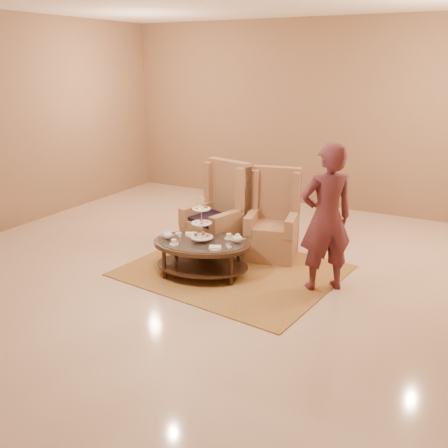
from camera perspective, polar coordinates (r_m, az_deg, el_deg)
The scene contains 8 objects.
ground at distance 6.70m, azimuth -1.49°, elevation -5.94°, with size 8.00×8.00×0.00m, color beige.
ceiling at distance 6.70m, azimuth -1.49°, elevation -5.94°, with size 8.00×8.00×0.02m, color white.
wall_back at distance 9.83m, azimuth 10.41°, elevation 12.12°, with size 8.00×0.04×3.50m, color #8F6C4E.
rug at distance 6.85m, azimuth 0.99°, elevation -5.32°, with size 2.93×2.54×0.01m.
tea_table at distance 6.57m, azimuth -2.54°, elevation -2.74°, with size 1.48×1.20×1.08m.
armchair_left at distance 7.34m, azimuth -0.57°, elevation 0.11°, with size 0.90×0.91×1.36m.
armchair_right at distance 7.28m, azimuth 5.64°, elevation -0.37°, with size 0.84×0.85×1.29m.
person at distance 6.14m, azimuth 11.60°, elevation 0.64°, with size 0.80×0.78×1.85m.
Camera 1 is at (3.07, -5.29, 2.73)m, focal length 40.00 mm.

